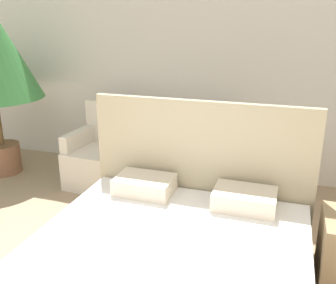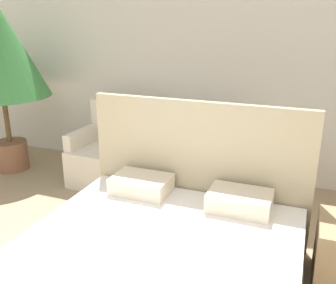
{
  "view_description": "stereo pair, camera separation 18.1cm",
  "coord_description": "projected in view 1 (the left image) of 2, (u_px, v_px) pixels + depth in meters",
  "views": [
    {
      "loc": [
        1.18,
        -0.59,
        1.82
      ],
      "look_at": [
        0.13,
        2.62,
        0.7
      ],
      "focal_mm": 40.0,
      "sensor_mm": 36.0,
      "label": 1
    },
    {
      "loc": [
        1.35,
        -0.53,
        1.82
      ],
      "look_at": [
        0.13,
        2.62,
        0.7
      ],
      "focal_mm": 40.0,
      "sensor_mm": 36.0,
      "label": 2
    }
  ],
  "objects": [
    {
      "name": "bed",
      "position": [
        163.0,
        275.0,
        2.4
      ],
      "size": [
        1.87,
        2.16,
        1.19
      ],
      "color": "#4C4238",
      "rests_on": "ground_plane"
    },
    {
      "name": "wall_back",
      "position": [
        186.0,
        51.0,
        4.31
      ],
      "size": [
        10.0,
        0.06,
        2.9
      ],
      "color": "silver",
      "rests_on": "ground_plane"
    },
    {
      "name": "armchair_near_window_right",
      "position": [
        187.0,
        171.0,
        3.95
      ],
      "size": [
        0.67,
        0.64,
        0.9
      ],
      "rotation": [
        0.0,
        0.0,
        -0.0
      ],
      "color": "beige",
      "rests_on": "ground_plane"
    },
    {
      "name": "armchair_near_window_left",
      "position": [
        102.0,
        161.0,
        4.24
      ],
      "size": [
        0.7,
        0.67,
        0.9
      ],
      "rotation": [
        0.0,
        0.0,
        -0.05
      ],
      "color": "beige",
      "rests_on": "ground_plane"
    },
    {
      "name": "side_table",
      "position": [
        143.0,
        172.0,
        4.1
      ],
      "size": [
        0.38,
        0.38,
        0.42
      ],
      "color": "#B7AD93",
      "rests_on": "ground_plane"
    }
  ]
}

